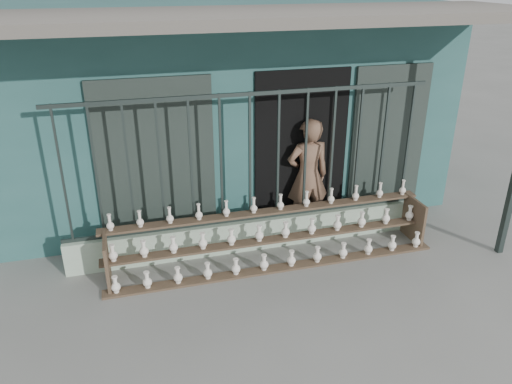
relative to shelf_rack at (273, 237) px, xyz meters
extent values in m
plane|color=slate|center=(-0.20, -0.89, -0.36)|extent=(60.00, 60.00, 0.00)
cube|color=#285553|center=(-0.20, 3.41, 1.24)|extent=(7.00, 5.00, 3.20)
cube|color=black|center=(0.70, 0.93, 0.84)|extent=(1.40, 0.12, 2.40)
cube|color=black|center=(-1.40, 0.89, 0.84)|extent=(1.60, 0.08, 2.40)
cube|color=black|center=(2.10, 0.89, 0.84)|extent=(1.20, 0.08, 2.40)
cube|color=#59544C|center=(-0.20, 0.31, 2.79)|extent=(7.40, 2.00, 0.12)
cube|color=#AEC9AC|center=(-0.20, 0.41, -0.14)|extent=(5.00, 0.20, 0.45)
cube|color=#283330|center=(-2.55, 0.41, 0.99)|extent=(0.03, 0.03, 1.80)
cube|color=#283330|center=(-2.16, 0.41, 0.99)|extent=(0.03, 0.03, 1.80)
cube|color=#283330|center=(-1.77, 0.41, 0.99)|extent=(0.03, 0.03, 1.80)
cube|color=#283330|center=(-1.37, 0.41, 0.99)|extent=(0.03, 0.03, 1.80)
cube|color=#283330|center=(-0.98, 0.41, 0.99)|extent=(0.03, 0.03, 1.80)
cube|color=#283330|center=(-0.59, 0.41, 0.99)|extent=(0.03, 0.03, 1.80)
cube|color=#283330|center=(-0.20, 0.41, 0.99)|extent=(0.03, 0.03, 1.80)
cube|color=#283330|center=(0.19, 0.41, 0.99)|extent=(0.03, 0.03, 1.80)
cube|color=#283330|center=(0.58, 0.41, 0.99)|extent=(0.03, 0.03, 1.80)
cube|color=#283330|center=(0.98, 0.41, 0.99)|extent=(0.03, 0.03, 1.80)
cube|color=#283330|center=(1.37, 0.41, 0.99)|extent=(0.03, 0.03, 1.80)
cube|color=#283330|center=(1.76, 0.41, 0.99)|extent=(0.03, 0.03, 1.80)
cube|color=#283330|center=(2.15, 0.41, 0.99)|extent=(0.03, 0.03, 1.80)
cube|color=#283330|center=(-0.20, 0.41, 1.86)|extent=(5.00, 0.04, 0.05)
cube|color=#283330|center=(-0.20, 0.41, 0.11)|extent=(5.00, 0.04, 0.05)
cube|color=brown|center=(0.00, -0.24, -0.35)|extent=(4.50, 0.18, 0.03)
cube|color=brown|center=(0.00, 0.01, -0.05)|extent=(4.50, 0.18, 0.03)
cube|color=brown|center=(0.00, 0.26, 0.25)|extent=(4.50, 0.18, 0.03)
cube|color=brown|center=(-2.15, 0.01, -0.04)|extent=(0.04, 0.55, 0.64)
cube|color=brown|center=(2.15, 0.01, -0.04)|extent=(0.04, 0.55, 0.64)
imported|color=brown|center=(0.76, 0.74, 0.51)|extent=(0.64, 0.42, 1.74)
camera|label=1|loc=(-1.78, -5.58, 3.29)|focal=35.00mm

